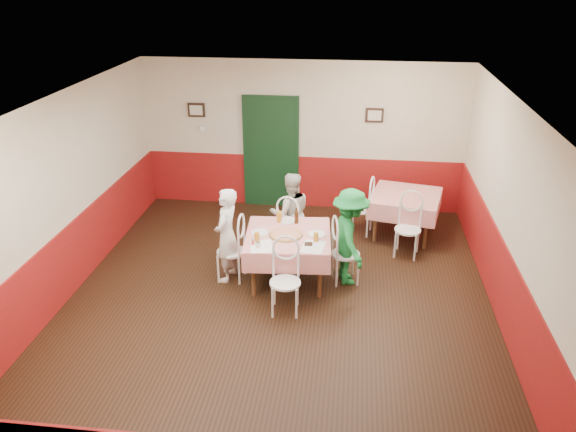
# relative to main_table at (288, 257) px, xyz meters

# --- Properties ---
(floor) EXTENTS (7.00, 7.00, 0.00)m
(floor) POSITION_rel_main_table_xyz_m (-0.06, -0.65, -0.38)
(floor) COLOR black
(floor) RESTS_ON ground
(ceiling) EXTENTS (7.00, 7.00, 0.00)m
(ceiling) POSITION_rel_main_table_xyz_m (-0.06, -0.65, 2.42)
(ceiling) COLOR white
(ceiling) RESTS_ON back_wall
(back_wall) EXTENTS (6.00, 0.10, 2.80)m
(back_wall) POSITION_rel_main_table_xyz_m (-0.06, 2.85, 1.02)
(back_wall) COLOR beige
(back_wall) RESTS_ON ground
(front_wall) EXTENTS (6.00, 0.10, 2.80)m
(front_wall) POSITION_rel_main_table_xyz_m (-0.06, -4.15, 1.02)
(front_wall) COLOR beige
(front_wall) RESTS_ON ground
(left_wall) EXTENTS (0.10, 7.00, 2.80)m
(left_wall) POSITION_rel_main_table_xyz_m (-3.06, -0.65, 1.02)
(left_wall) COLOR beige
(left_wall) RESTS_ON ground
(right_wall) EXTENTS (0.10, 7.00, 2.80)m
(right_wall) POSITION_rel_main_table_xyz_m (2.94, -0.65, 1.02)
(right_wall) COLOR beige
(right_wall) RESTS_ON ground
(wainscot_back) EXTENTS (6.00, 0.03, 1.00)m
(wainscot_back) POSITION_rel_main_table_xyz_m (-0.06, 2.84, 0.12)
(wainscot_back) COLOR maroon
(wainscot_back) RESTS_ON ground
(wainscot_left) EXTENTS (0.03, 7.00, 1.00)m
(wainscot_left) POSITION_rel_main_table_xyz_m (-3.05, -0.65, 0.12)
(wainscot_left) COLOR maroon
(wainscot_left) RESTS_ON ground
(wainscot_right) EXTENTS (0.03, 7.00, 1.00)m
(wainscot_right) POSITION_rel_main_table_xyz_m (2.92, -0.65, 0.12)
(wainscot_right) COLOR maroon
(wainscot_right) RESTS_ON ground
(door) EXTENTS (0.96, 0.06, 2.10)m
(door) POSITION_rel_main_table_xyz_m (-0.66, 2.80, 0.68)
(door) COLOR black
(door) RESTS_ON ground
(picture_left) EXTENTS (0.32, 0.03, 0.26)m
(picture_left) POSITION_rel_main_table_xyz_m (-2.06, 2.80, 1.48)
(picture_left) COLOR black
(picture_left) RESTS_ON back_wall
(picture_right) EXTENTS (0.32, 0.03, 0.26)m
(picture_right) POSITION_rel_main_table_xyz_m (1.24, 2.80, 1.48)
(picture_right) COLOR black
(picture_right) RESTS_ON back_wall
(thermostat) EXTENTS (0.10, 0.03, 0.10)m
(thermostat) POSITION_rel_main_table_xyz_m (-1.96, 2.80, 1.12)
(thermostat) COLOR white
(thermostat) RESTS_ON back_wall
(main_table) EXTENTS (1.31, 1.31, 0.77)m
(main_table) POSITION_rel_main_table_xyz_m (0.00, 0.00, 0.00)
(main_table) COLOR red
(main_table) RESTS_ON ground
(second_table) EXTENTS (1.33, 1.33, 0.77)m
(second_table) POSITION_rel_main_table_xyz_m (1.82, 1.75, 0.00)
(second_table) COLOR red
(second_table) RESTS_ON ground
(chair_left) EXTENTS (0.44, 0.44, 0.90)m
(chair_left) POSITION_rel_main_table_xyz_m (-0.85, -0.06, 0.08)
(chair_left) COLOR white
(chair_left) RESTS_ON ground
(chair_right) EXTENTS (0.51, 0.51, 0.90)m
(chair_right) POSITION_rel_main_table_xyz_m (0.85, 0.06, 0.08)
(chair_right) COLOR white
(chair_right) RESTS_ON ground
(chair_far) EXTENTS (0.47, 0.47, 0.90)m
(chair_far) POSITION_rel_main_table_xyz_m (-0.06, 0.85, 0.08)
(chair_far) COLOR white
(chair_far) RESTS_ON ground
(chair_near) EXTENTS (0.45, 0.45, 0.90)m
(chair_near) POSITION_rel_main_table_xyz_m (0.06, -0.85, 0.08)
(chair_near) COLOR white
(chair_near) RESTS_ON ground
(chair_second_a) EXTENTS (0.50, 0.50, 0.90)m
(chair_second_a) POSITION_rel_main_table_xyz_m (1.07, 1.75, 0.08)
(chair_second_a) COLOR white
(chair_second_a) RESTS_ON ground
(chair_second_b) EXTENTS (0.50, 0.50, 0.90)m
(chair_second_b) POSITION_rel_main_table_xyz_m (1.82, 1.00, 0.08)
(chair_second_b) COLOR white
(chair_second_b) RESTS_ON ground
(pizza) EXTENTS (0.49, 0.49, 0.03)m
(pizza) POSITION_rel_main_table_xyz_m (-0.03, -0.05, 0.40)
(pizza) COLOR #B74723
(pizza) RESTS_ON main_table
(plate_left) EXTENTS (0.27, 0.27, 0.01)m
(plate_left) POSITION_rel_main_table_xyz_m (-0.42, -0.01, 0.39)
(plate_left) COLOR white
(plate_left) RESTS_ON main_table
(plate_right) EXTENTS (0.27, 0.27, 0.01)m
(plate_right) POSITION_rel_main_table_xyz_m (0.42, 0.03, 0.39)
(plate_right) COLOR white
(plate_right) RESTS_ON main_table
(plate_far) EXTENTS (0.27, 0.27, 0.01)m
(plate_far) POSITION_rel_main_table_xyz_m (-0.06, 0.44, 0.39)
(plate_far) COLOR white
(plate_far) RESTS_ON main_table
(glass_a) EXTENTS (0.08, 0.08, 0.14)m
(glass_a) POSITION_rel_main_table_xyz_m (-0.41, -0.29, 0.45)
(glass_a) COLOR #BF7219
(glass_a) RESTS_ON main_table
(glass_b) EXTENTS (0.07, 0.07, 0.13)m
(glass_b) POSITION_rel_main_table_xyz_m (0.42, -0.18, 0.45)
(glass_b) COLOR #BF7219
(glass_b) RESTS_ON main_table
(glass_c) EXTENTS (0.09, 0.09, 0.15)m
(glass_c) POSITION_rel_main_table_xyz_m (-0.18, 0.41, 0.46)
(glass_c) COLOR #BF7219
(glass_c) RESTS_ON main_table
(beer_bottle) EXTENTS (0.07, 0.07, 0.23)m
(beer_bottle) POSITION_rel_main_table_xyz_m (0.08, 0.39, 0.50)
(beer_bottle) COLOR #381C0A
(beer_bottle) RESTS_ON main_table
(shaker_a) EXTENTS (0.04, 0.04, 0.09)m
(shaker_a) POSITION_rel_main_table_xyz_m (-0.38, -0.46, 0.43)
(shaker_a) COLOR silver
(shaker_a) RESTS_ON main_table
(shaker_b) EXTENTS (0.04, 0.04, 0.09)m
(shaker_b) POSITION_rel_main_table_xyz_m (-0.35, -0.48, 0.43)
(shaker_b) COLOR silver
(shaker_b) RESTS_ON main_table
(shaker_c) EXTENTS (0.04, 0.04, 0.09)m
(shaker_c) POSITION_rel_main_table_xyz_m (-0.45, -0.39, 0.43)
(shaker_c) COLOR #B23319
(shaker_c) RESTS_ON main_table
(menu_left) EXTENTS (0.38, 0.45, 0.00)m
(menu_left) POSITION_rel_main_table_xyz_m (-0.32, -0.43, 0.39)
(menu_left) COLOR white
(menu_left) RESTS_ON main_table
(menu_right) EXTENTS (0.35, 0.44, 0.00)m
(menu_right) POSITION_rel_main_table_xyz_m (0.39, -0.36, 0.39)
(menu_right) COLOR white
(menu_right) RESTS_ON main_table
(wallet) EXTENTS (0.12, 0.10, 0.02)m
(wallet) POSITION_rel_main_table_xyz_m (0.32, -0.30, 0.40)
(wallet) COLOR black
(wallet) RESTS_ON main_table
(diner_left) EXTENTS (0.43, 0.58, 1.45)m
(diner_left) POSITION_rel_main_table_xyz_m (-0.90, -0.07, 0.35)
(diner_left) COLOR gray
(diner_left) RESTS_ON ground
(diner_far) EXTENTS (0.78, 0.68, 1.37)m
(diner_far) POSITION_rel_main_table_xyz_m (-0.07, 0.90, 0.31)
(diner_far) COLOR gray
(diner_far) RESTS_ON ground
(diner_right) EXTENTS (0.78, 1.06, 1.47)m
(diner_right) POSITION_rel_main_table_xyz_m (0.90, 0.07, 0.36)
(diner_right) COLOR gray
(diner_right) RESTS_ON ground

